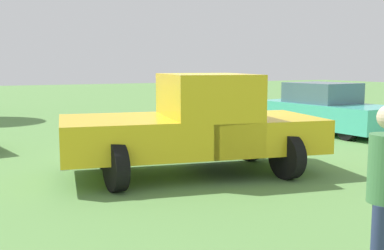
# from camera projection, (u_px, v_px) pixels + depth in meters

# --- Properties ---
(ground_plane) EXTENTS (80.00, 80.00, 0.00)m
(ground_plane) POSITION_uv_depth(u_px,v_px,m) (209.00, 160.00, 9.73)
(ground_plane) COLOR #5B8C47
(pickup_truck) EXTENTS (3.02, 4.94, 1.82)m
(pickup_truck) POSITION_uv_depth(u_px,v_px,m) (198.00, 122.00, 8.43)
(pickup_truck) COLOR black
(pickup_truck) RESTS_ON ground_plane
(sedan_near) EXTENTS (4.35, 2.15, 1.46)m
(sedan_near) POSITION_uv_depth(u_px,v_px,m) (325.00, 110.00, 13.79)
(sedan_near) COLOR black
(sedan_near) RESTS_ON ground_plane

